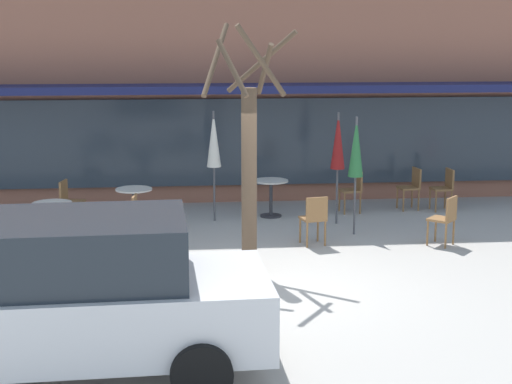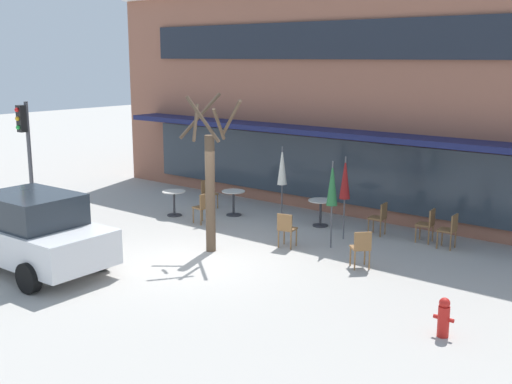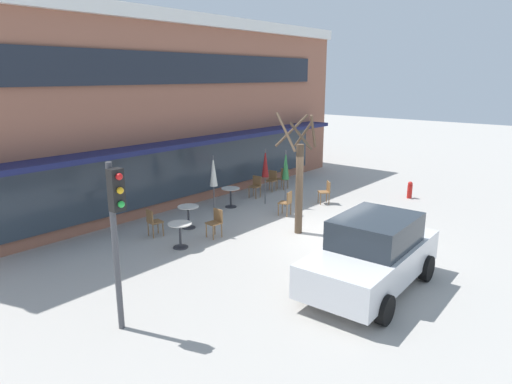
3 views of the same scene
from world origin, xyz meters
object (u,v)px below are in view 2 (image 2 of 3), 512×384
(patio_umbrella_green_folded, at_px, (345,179))
(patio_umbrella_corner_open, at_px, (332,184))
(cafe_chair_3, at_px, (361,246))
(fire_hydrant, at_px, (444,317))
(cafe_chair_4, at_px, (428,223))
(patio_umbrella_cream_folded, at_px, (282,166))
(traffic_light_pole, at_px, (25,139))
(cafe_chair_2, at_px, (208,192))
(parked_sedan, at_px, (30,232))
(cafe_table_by_tree, at_px, (321,208))
(cafe_chair_0, at_px, (203,206))
(cafe_table_streetside, at_px, (233,199))
(cafe_chair_1, at_px, (286,227))
(cafe_chair_6, at_px, (380,216))
(cafe_table_near_wall, at_px, (174,199))
(street_tree, at_px, (210,180))
(cafe_chair_5, at_px, (450,228))

(patio_umbrella_green_folded, height_order, patio_umbrella_corner_open, same)
(cafe_chair_3, height_order, fire_hydrant, cafe_chair_3)
(cafe_chair_3, distance_m, cafe_chair_4, 2.92)
(patio_umbrella_cream_folded, xyz_separation_m, cafe_chair_4, (4.22, 0.65, -1.10))
(cafe_chair_4, distance_m, fire_hydrant, 5.81)
(traffic_light_pole, height_order, fire_hydrant, traffic_light_pole)
(patio_umbrella_cream_folded, relative_size, traffic_light_pole, 0.65)
(cafe_chair_2, relative_size, parked_sedan, 0.21)
(cafe_table_by_tree, bearing_deg, cafe_chair_0, -145.04)
(cafe_table_streetside, relative_size, cafe_chair_1, 0.85)
(cafe_chair_3, distance_m, cafe_chair_6, 2.94)
(patio_umbrella_green_folded, xyz_separation_m, cafe_chair_1, (-0.71, -1.57, -1.10))
(patio_umbrella_cream_folded, bearing_deg, parked_sedan, -104.14)
(patio_umbrella_corner_open, distance_m, fire_hydrant, 5.54)
(cafe_chair_4, bearing_deg, cafe_table_by_tree, -172.87)
(patio_umbrella_green_folded, distance_m, cafe_chair_0, 4.28)
(cafe_chair_1, bearing_deg, patio_umbrella_green_folded, 65.59)
(cafe_table_streetside, xyz_separation_m, parked_sedan, (-0.21, -6.66, 0.36))
(cafe_table_near_wall, relative_size, cafe_table_streetside, 1.00)
(patio_umbrella_corner_open, bearing_deg, cafe_chair_0, -175.39)
(patio_umbrella_cream_folded, height_order, patio_umbrella_corner_open, same)
(cafe_chair_0, relative_size, cafe_chair_1, 1.00)
(cafe_chair_2, bearing_deg, street_tree, -45.63)
(cafe_table_streetside, xyz_separation_m, cafe_chair_3, (5.52, -1.90, 0.01))
(cafe_table_streetside, bearing_deg, cafe_table_near_wall, -139.67)
(cafe_chair_1, relative_size, cafe_chair_2, 1.00)
(cafe_chair_0, relative_size, traffic_light_pole, 0.26)
(cafe_chair_3, bearing_deg, patio_umbrella_corner_open, 146.26)
(cafe_chair_1, height_order, cafe_chair_2, same)
(cafe_chair_3, xyz_separation_m, cafe_chair_4, (0.26, 2.91, 0.00))
(patio_umbrella_cream_folded, distance_m, patio_umbrella_corner_open, 2.87)
(cafe_table_by_tree, bearing_deg, cafe_table_streetside, -166.98)
(cafe_chair_6, bearing_deg, patio_umbrella_green_folded, -119.92)
(patio_umbrella_cream_folded, distance_m, cafe_chair_2, 3.03)
(patio_umbrella_cream_folded, height_order, traffic_light_pole, traffic_light_pole)
(cafe_chair_4, bearing_deg, fire_hydrant, -62.56)
(parked_sedan, bearing_deg, patio_umbrella_cream_folded, 75.86)
(cafe_chair_0, bearing_deg, cafe_chair_6, 25.37)
(cafe_chair_2, xyz_separation_m, cafe_chair_4, (7.04, 0.77, 0.00))
(cafe_table_by_tree, bearing_deg, fire_hydrant, -39.82)
(cafe_table_streetside, xyz_separation_m, cafe_chair_1, (3.23, -1.66, 0.01))
(cafe_table_by_tree, bearing_deg, cafe_chair_4, 7.13)
(cafe_table_near_wall, xyz_separation_m, patio_umbrella_corner_open, (5.47, 0.20, 1.11))
(patio_umbrella_cream_folded, xyz_separation_m, cafe_chair_2, (-2.82, -0.12, -1.10))
(patio_umbrella_corner_open, height_order, cafe_chair_0, patio_umbrella_corner_open)
(cafe_chair_4, bearing_deg, cafe_table_streetside, -170.07)
(cafe_chair_4, xyz_separation_m, fire_hydrant, (2.68, -5.16, -0.17))
(parked_sedan, xyz_separation_m, traffic_light_pole, (-4.85, 2.94, 1.42))
(cafe_table_streetside, height_order, cafe_chair_2, cafe_chair_2)
(patio_umbrella_cream_folded, distance_m, cafe_chair_5, 5.03)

